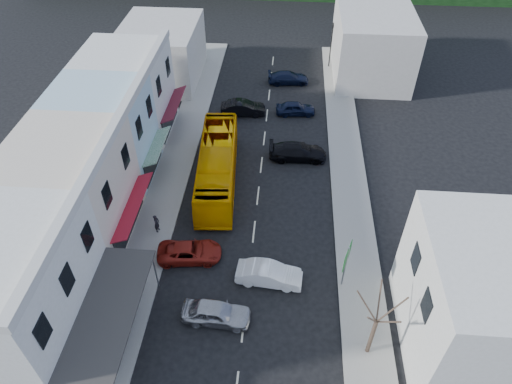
# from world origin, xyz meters

# --- Properties ---
(ground) EXTENTS (120.00, 120.00, 0.00)m
(ground) POSITION_xyz_m (0.00, 0.00, 0.00)
(ground) COLOR black
(ground) RESTS_ON ground
(sidewalk_left) EXTENTS (3.00, 52.00, 0.15)m
(sidewalk_left) POSITION_xyz_m (-7.50, 10.00, 0.07)
(sidewalk_left) COLOR gray
(sidewalk_left) RESTS_ON ground
(sidewalk_right) EXTENTS (3.00, 52.00, 0.15)m
(sidewalk_right) POSITION_xyz_m (7.50, 10.00, 0.07)
(sidewalk_right) COLOR gray
(sidewalk_right) RESTS_ON ground
(shopfront_row) EXTENTS (8.25, 30.00, 8.00)m
(shopfront_row) POSITION_xyz_m (-12.49, 5.00, 4.00)
(shopfront_row) COLOR beige
(shopfront_row) RESTS_ON ground
(right_building) EXTENTS (8.00, 9.00, 8.00)m
(right_building) POSITION_xyz_m (13.50, -4.00, 4.00)
(right_building) COLOR beige
(right_building) RESTS_ON ground
(distant_block_left) EXTENTS (8.00, 10.00, 6.00)m
(distant_block_left) POSITION_xyz_m (-12.00, 27.00, 3.00)
(distant_block_left) COLOR #B7B2A8
(distant_block_left) RESTS_ON ground
(distant_block_right) EXTENTS (8.00, 12.00, 7.00)m
(distant_block_right) POSITION_xyz_m (11.00, 30.00, 3.50)
(distant_block_right) COLOR #B7B2A8
(distant_block_right) RESTS_ON ground
(bus) EXTENTS (3.38, 11.76, 3.10)m
(bus) POSITION_xyz_m (-3.45, 9.56, 1.55)
(bus) COLOR #F1A100
(bus) RESTS_ON ground
(car_silver) EXTENTS (4.49, 2.05, 1.40)m
(car_silver) POSITION_xyz_m (-1.70, -3.64, 0.70)
(car_silver) COLOR #AAAAAF
(car_silver) RESTS_ON ground
(car_white) EXTENTS (4.53, 2.14, 1.40)m
(car_white) POSITION_xyz_m (1.38, -0.44, 0.70)
(car_white) COLOR white
(car_white) RESTS_ON ground
(car_red) EXTENTS (4.78, 2.40, 1.40)m
(car_red) POSITION_xyz_m (-4.28, 1.16, 0.70)
(car_red) COLOR maroon
(car_red) RESTS_ON ground
(car_black_near) EXTENTS (4.55, 1.98, 1.40)m
(car_black_near) POSITION_xyz_m (3.15, 13.20, 0.70)
(car_black_near) COLOR black
(car_black_near) RESTS_ON ground
(car_navy_mid) EXTENTS (4.53, 2.16, 1.40)m
(car_navy_mid) POSITION_xyz_m (2.85, 20.45, 0.70)
(car_navy_mid) COLOR black
(car_navy_mid) RESTS_ON ground
(car_black_far) EXTENTS (4.54, 2.18, 1.40)m
(car_black_far) POSITION_xyz_m (-2.41, 19.99, 0.70)
(car_black_far) COLOR black
(car_black_far) RESTS_ON ground
(car_navy_far) EXTENTS (4.67, 2.31, 1.40)m
(car_navy_far) POSITION_xyz_m (1.97, 26.75, 0.70)
(car_navy_far) COLOR black
(car_navy_far) RESTS_ON ground
(pedestrian_left) EXTENTS (0.45, 0.63, 1.70)m
(pedestrian_left) POSITION_xyz_m (-7.13, 3.42, 1.00)
(pedestrian_left) COLOR black
(pedestrian_left) RESTS_ON sidewalk_left
(direction_sign) EXTENTS (1.27, 1.83, 3.79)m
(direction_sign) POSITION_xyz_m (6.24, -0.39, 1.90)
(direction_sign) COLOR #0F5018
(direction_sign) RESTS_ON ground
(street_tree) EXTENTS (2.15, 2.15, 6.48)m
(street_tree) POSITION_xyz_m (7.45, -5.12, 3.24)
(street_tree) COLOR #3D2F25
(street_tree) RESTS_ON ground
(traffic_signal) EXTENTS (0.88, 1.23, 5.28)m
(traffic_signal) POSITION_xyz_m (6.60, 30.87, 2.64)
(traffic_signal) COLOR black
(traffic_signal) RESTS_ON ground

